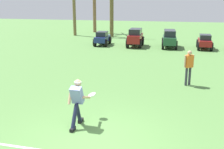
# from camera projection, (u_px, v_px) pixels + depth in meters

# --- Properties ---
(ground_plane) EXTENTS (80.00, 80.00, 0.00)m
(ground_plane) POSITION_uv_depth(u_px,v_px,m) (92.00, 141.00, 7.63)
(ground_plane) COLOR #528140
(frisbee_thrower) EXTENTS (0.51, 1.09, 1.42)m
(frisbee_thrower) POSITION_uv_depth(u_px,v_px,m) (77.00, 101.00, 8.37)
(frisbee_thrower) COLOR #191E38
(frisbee_thrower) RESTS_ON ground_plane
(frisbee_in_flight) EXTENTS (0.34, 0.34, 0.11)m
(frisbee_in_flight) POSITION_uv_depth(u_px,v_px,m) (92.00, 95.00, 9.03)
(frisbee_in_flight) COLOR white
(teammate_near_sideline) EXTENTS (0.45, 0.35, 1.56)m
(teammate_near_sideline) POSITION_uv_depth(u_px,v_px,m) (189.00, 65.00, 12.22)
(teammate_near_sideline) COLOR #33333D
(teammate_near_sideline) RESTS_ON ground_plane
(parked_car_slot_a) EXTENTS (1.11, 2.21, 1.10)m
(parked_car_slot_a) POSITION_uv_depth(u_px,v_px,m) (102.00, 38.00, 22.83)
(parked_car_slot_a) COLOR navy
(parked_car_slot_a) RESTS_ON ground_plane
(parked_car_slot_b) EXTENTS (1.17, 2.35, 1.40)m
(parked_car_slot_b) POSITION_uv_depth(u_px,v_px,m) (135.00, 37.00, 22.10)
(parked_car_slot_b) COLOR maroon
(parked_car_slot_b) RESTS_ON ground_plane
(parked_car_slot_c) EXTENTS (1.23, 2.44, 1.34)m
(parked_car_slot_c) POSITION_uv_depth(u_px,v_px,m) (169.00, 38.00, 21.64)
(parked_car_slot_c) COLOR #235133
(parked_car_slot_c) RESTS_ON ground_plane
(parked_car_slot_d) EXTENTS (1.13, 2.22, 1.10)m
(parked_car_slot_d) POSITION_uv_depth(u_px,v_px,m) (205.00, 42.00, 21.06)
(parked_car_slot_d) COLOR maroon
(parked_car_slot_d) RESTS_ON ground_plane
(palm_tree_right_of_centre) EXTENTS (3.67, 2.95, 5.15)m
(palm_tree_right_of_centre) POSITION_uv_depth(u_px,v_px,m) (112.00, 5.00, 27.08)
(palm_tree_right_of_centre) COLOR brown
(palm_tree_right_of_centre) RESTS_ON ground_plane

